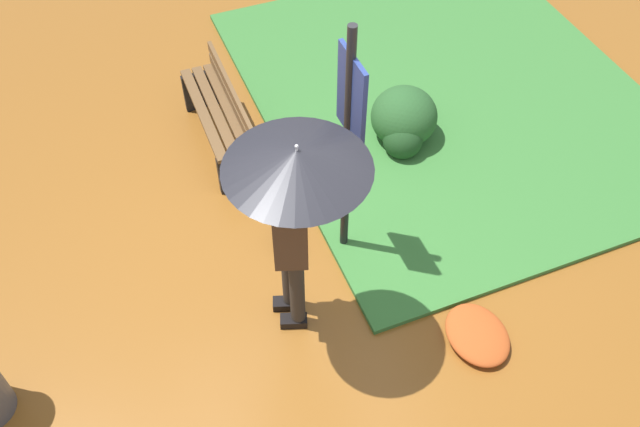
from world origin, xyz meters
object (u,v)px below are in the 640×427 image
at_px(handbag, 283,233).
at_px(park_bench, 220,114).
at_px(person_with_umbrella, 294,194).
at_px(info_sign_post, 350,124).

relative_size(handbag, park_bench, 0.26).
distance_m(person_with_umbrella, park_bench, 2.52).
height_order(info_sign_post, handbag, info_sign_post).
distance_m(info_sign_post, park_bench, 2.05).
bearing_deg(handbag, info_sign_post, 65.09).
height_order(handbag, park_bench, park_bench).
relative_size(person_with_umbrella, handbag, 5.53).
bearing_deg(handbag, person_with_umbrella, -11.21).
bearing_deg(person_with_umbrella, park_bench, 179.24).
relative_size(person_with_umbrella, info_sign_post, 0.89).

